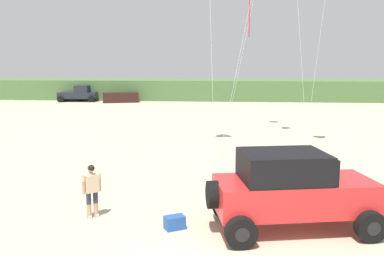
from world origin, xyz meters
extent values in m
cube|color=#4C703D|center=(3.84, 46.65, 1.26)|extent=(90.00, 9.83, 2.52)
cube|color=red|center=(2.65, 3.08, 1.01)|extent=(4.67, 2.66, 0.90)
cube|color=red|center=(4.26, 3.41, 1.38)|extent=(1.41, 1.88, 0.12)
cube|color=black|center=(2.30, 3.01, 1.86)|extent=(2.60, 2.18, 0.80)
cube|color=black|center=(3.48, 3.25, 1.82)|extent=(0.43, 1.66, 0.72)
cube|color=black|center=(4.88, 3.53, 0.74)|extent=(0.55, 1.81, 0.28)
cylinder|color=black|center=(0.37, 2.63, 1.11)|extent=(0.45, 0.82, 0.77)
cylinder|color=black|center=(4.16, 4.43, 0.42)|extent=(0.88, 0.46, 0.84)
cylinder|color=black|center=(4.16, 4.43, 0.42)|extent=(0.43, 0.39, 0.38)
cylinder|color=black|center=(4.56, 2.41, 0.42)|extent=(0.88, 0.46, 0.84)
cylinder|color=black|center=(4.56, 2.41, 0.42)|extent=(0.43, 0.39, 0.38)
cylinder|color=black|center=(0.73, 3.75, 0.42)|extent=(0.88, 0.46, 0.84)
cylinder|color=black|center=(0.73, 3.75, 0.42)|extent=(0.43, 0.39, 0.38)
cylinder|color=black|center=(1.13, 1.73, 0.42)|extent=(0.88, 0.46, 0.84)
cylinder|color=black|center=(1.13, 1.73, 0.42)|extent=(0.43, 0.39, 0.38)
cylinder|color=tan|center=(-3.41, 3.38, 0.25)|extent=(0.14, 0.14, 0.49)
cylinder|color=#2D3347|center=(-3.41, 3.38, 0.64)|extent=(0.15, 0.15, 0.36)
cube|color=silver|center=(-3.44, 3.41, 0.05)|extent=(0.25, 0.27, 0.10)
cylinder|color=tan|center=(-3.25, 3.53, 0.25)|extent=(0.14, 0.14, 0.49)
cylinder|color=#2D3347|center=(-3.25, 3.53, 0.64)|extent=(0.15, 0.15, 0.36)
cube|color=silver|center=(-3.27, 3.56, 0.05)|extent=(0.25, 0.27, 0.10)
cube|color=beige|center=(-3.33, 3.45, 1.09)|extent=(0.47, 0.46, 0.54)
cylinder|color=tan|center=(-3.52, 3.29, 1.08)|extent=(0.09, 0.09, 0.56)
cylinder|color=beige|center=(-3.52, 3.29, 1.27)|extent=(0.11, 0.11, 0.16)
cylinder|color=tan|center=(-3.14, 3.62, 1.08)|extent=(0.09, 0.09, 0.56)
cylinder|color=beige|center=(-3.14, 3.62, 1.27)|extent=(0.11, 0.11, 0.16)
cylinder|color=tan|center=(-3.33, 3.45, 1.40)|extent=(0.10, 0.10, 0.08)
sphere|color=tan|center=(-3.33, 3.45, 1.54)|extent=(0.21, 0.21, 0.21)
sphere|color=black|center=(-3.32, 3.44, 1.56)|extent=(0.21, 0.21, 0.21)
cube|color=#23519E|center=(-0.72, 2.82, 0.19)|extent=(0.66, 0.59, 0.38)
cube|color=#1E232D|center=(-17.62, 40.67, 0.76)|extent=(4.80, 2.46, 0.76)
cube|color=#1E232D|center=(-17.07, 40.74, 1.56)|extent=(1.81, 1.99, 0.84)
cylinder|color=black|center=(-15.92, 41.95, 0.38)|extent=(0.79, 0.35, 0.76)
cylinder|color=black|center=(-15.65, 39.86, 0.38)|extent=(0.79, 0.35, 0.76)
cylinder|color=black|center=(-19.59, 41.48, 0.38)|extent=(0.79, 0.35, 0.76)
cylinder|color=black|center=(-19.32, 39.40, 0.38)|extent=(0.79, 0.35, 0.76)
cube|color=black|center=(-12.07, 39.98, 0.60)|extent=(4.51, 2.86, 1.20)
cylinder|color=silver|center=(-0.02, 10.62, 5.57)|extent=(0.64, 5.66, 11.04)
cylinder|color=red|center=(1.68, 10.98, 6.86)|extent=(0.05, 0.07, 2.00)
cylinder|color=silver|center=(1.05, 9.42, 4.03)|extent=(1.58, 3.13, 7.97)
cylinder|color=silver|center=(5.23, 13.20, 4.92)|extent=(1.36, 2.45, 9.74)
cylinder|color=silver|center=(1.79, 16.96, 6.22)|extent=(2.53, 5.65, 12.34)
camera|label=1|loc=(0.73, -8.19, 4.69)|focal=38.22mm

